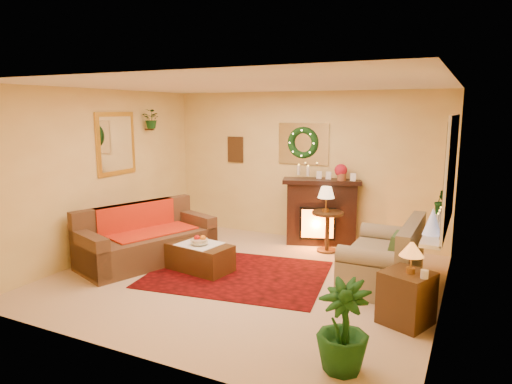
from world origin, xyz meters
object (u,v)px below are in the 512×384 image
at_px(fireplace, 321,213).
at_px(end_table_square, 406,300).
at_px(loveseat, 383,252).
at_px(side_table_round, 327,232).
at_px(sofa, 147,235).
at_px(coffee_table, 200,256).

distance_m(fireplace, end_table_square, 3.05).
bearing_deg(loveseat, side_table_round, 137.76).
bearing_deg(sofa, end_table_square, 14.27).
bearing_deg(side_table_round, sofa, -143.30).
distance_m(sofa, fireplace, 2.93).
xyz_separation_m(loveseat, coffee_table, (-2.45, -0.67, -0.21)).
xyz_separation_m(sofa, loveseat, (3.36, 0.71, -0.01)).
relative_size(end_table_square, coffee_table, 0.63).
bearing_deg(fireplace, end_table_square, -72.90).
height_order(end_table_square, coffee_table, end_table_square).
relative_size(loveseat, side_table_round, 2.26).
height_order(fireplace, loveseat, fireplace).
xyz_separation_m(sofa, end_table_square, (3.83, -0.39, -0.16)).
distance_m(sofa, side_table_round, 2.85).
bearing_deg(fireplace, sofa, -153.15).
xyz_separation_m(side_table_round, coffee_table, (-1.38, -1.67, -0.11)).
relative_size(sofa, side_table_round, 3.02).
bearing_deg(loveseat, sofa, -167.51).
xyz_separation_m(loveseat, end_table_square, (0.46, -1.09, -0.15)).
relative_size(loveseat, end_table_square, 2.59).
height_order(loveseat, coffee_table, loveseat).
bearing_deg(fireplace, coffee_table, -137.72).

